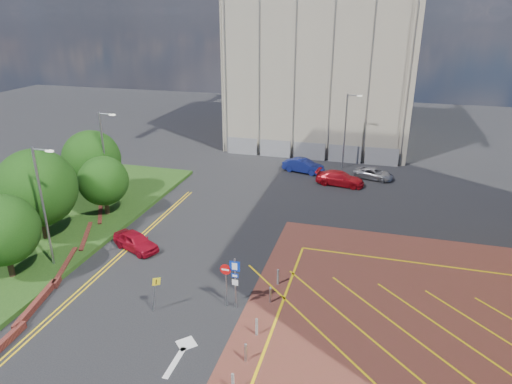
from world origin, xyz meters
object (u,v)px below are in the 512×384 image
at_px(sign_cluster, 232,278).
at_px(car_red_back, 340,178).
at_px(tree_a, 2,230).
at_px(car_silver_back, 374,174).
at_px(car_blue_back, 303,166).
at_px(lamp_left_near, 44,203).
at_px(tree_c, 103,181).
at_px(tree_b, 37,188).
at_px(tree_d, 92,159).
at_px(warning_sign, 155,290).
at_px(lamp_left_far, 105,155).
at_px(lamp_back, 346,129).
at_px(car_red_left, 136,241).

relative_size(sign_cluster, car_red_back, 0.68).
height_order(tree_a, car_silver_back, tree_a).
bearing_deg(car_blue_back, lamp_left_near, 165.29).
bearing_deg(tree_c, tree_b, -111.80).
distance_m(tree_d, car_silver_back, 27.07).
bearing_deg(car_red_back, car_blue_back, 62.15).
height_order(lamp_left_near, car_red_back, lamp_left_near).
height_order(warning_sign, car_red_back, warning_sign).
bearing_deg(lamp_left_far, sign_cluster, -36.82).
relative_size(tree_a, car_silver_back, 1.37).
distance_m(tree_b, lamp_back, 30.21).
distance_m(sign_cluster, warning_sign, 4.31).
bearing_deg(car_red_left, lamp_back, -5.32).
distance_m(lamp_left_near, car_red_left, 6.72).
height_order(tree_c, car_red_back, tree_c).
bearing_deg(lamp_left_far, car_red_left, -46.76).
distance_m(tree_c, lamp_left_near, 8.20).
height_order(lamp_back, sign_cluster, lamp_back).
bearing_deg(tree_d, lamp_left_near, -69.65).
distance_m(tree_b, car_red_back, 26.73).
xyz_separation_m(lamp_left_near, lamp_left_far, (-2.00, 10.00, 0.00)).
relative_size(sign_cluster, car_blue_back, 0.74).
bearing_deg(lamp_left_near, car_blue_back, 61.88).
height_order(tree_d, warning_sign, tree_d).
bearing_deg(car_red_left, tree_b, 119.43).
height_order(lamp_left_far, car_red_back, lamp_left_far).
bearing_deg(car_silver_back, tree_a, 155.39).
xyz_separation_m(tree_d, warning_sign, (12.80, -13.53, -2.44)).
xyz_separation_m(sign_cluster, car_red_left, (-8.76, 4.68, -1.31)).
bearing_deg(tree_d, tree_a, -79.11).
xyz_separation_m(lamp_left_far, car_red_back, (18.65, 10.67, -3.98)).
distance_m(sign_cluster, car_red_left, 10.02).
relative_size(tree_a, tree_b, 0.80).
xyz_separation_m(tree_b, car_red_back, (19.73, 17.67, -3.56)).
bearing_deg(tree_a, tree_b, 106.70).
distance_m(tree_a, lamp_back, 33.34).
bearing_deg(tree_d, lamp_back, 36.09).
bearing_deg(tree_c, car_blue_back, 48.63).
bearing_deg(tree_b, warning_sign, -25.12).
distance_m(tree_d, lamp_left_near, 11.76).
relative_size(tree_a, lamp_left_far, 0.68).
distance_m(tree_b, tree_d, 8.07).
height_order(lamp_left_near, car_blue_back, lamp_left_near).
relative_size(lamp_left_near, car_silver_back, 2.02).
distance_m(warning_sign, car_red_back, 24.53).
relative_size(tree_b, lamp_left_far, 0.84).
bearing_deg(car_silver_back, lamp_left_far, 137.03).
bearing_deg(car_red_left, tree_d, 71.63).
relative_size(lamp_left_far, car_silver_back, 2.02).
height_order(tree_b, tree_d, tree_b).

